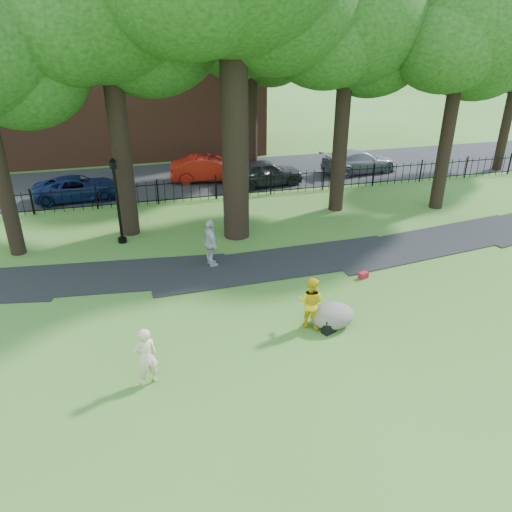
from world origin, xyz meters
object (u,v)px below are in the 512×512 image
object	(u,v)px
man	(311,302)
red_sedan	(210,169)
boulder	(332,314)
lamppost	(118,202)
woman	(146,357)

from	to	relation	value
man	red_sedan	bearing A→B (deg)	-45.99
boulder	red_sedan	distance (m)	15.82
boulder	lamppost	distance (m)	10.34
boulder	woman	bearing A→B (deg)	-167.03
woman	red_sedan	size ratio (longest dim) A/B	0.38
boulder	lamppost	xyz separation A→B (m)	(-6.23, 8.13, 1.39)
red_sedan	lamppost	bearing A→B (deg)	154.69
man	boulder	world-z (taller)	man
woman	man	world-z (taller)	woman
lamppost	red_sedan	distance (m)	9.25
woman	man	bearing A→B (deg)	178.20
boulder	red_sedan	xyz separation A→B (m)	(-1.14, 15.77, 0.33)
lamppost	red_sedan	size ratio (longest dim) A/B	0.82
lamppost	red_sedan	xyz separation A→B (m)	(5.10, 7.64, -1.06)
boulder	red_sedan	bearing A→B (deg)	94.12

